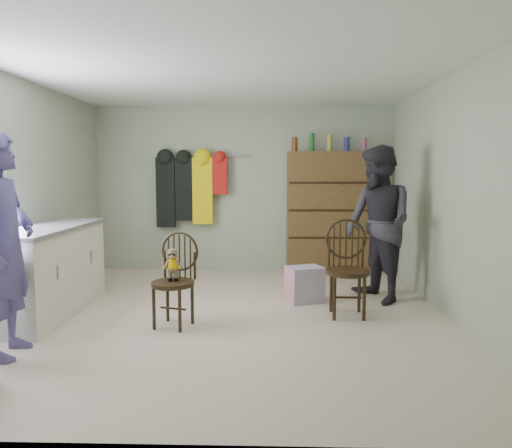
{
  "coord_description": "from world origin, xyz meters",
  "views": [
    {
      "loc": [
        0.41,
        -5.11,
        1.51
      ],
      "look_at": [
        0.25,
        0.2,
        0.95
      ],
      "focal_mm": 35.0,
      "sensor_mm": 36.0,
      "label": 1
    }
  ],
  "objects_px": {
    "chair_far": "(347,264)",
    "dresser": "(327,212)",
    "chair_front": "(175,274)",
    "counter": "(47,270)"
  },
  "relations": [
    {
      "from": "counter",
      "to": "chair_front",
      "type": "distance_m",
      "value": 1.47
    },
    {
      "from": "dresser",
      "to": "chair_far",
      "type": "bearing_deg",
      "value": -91.0
    },
    {
      "from": "chair_far",
      "to": "dresser",
      "type": "bearing_deg",
      "value": 89.77
    },
    {
      "from": "chair_far",
      "to": "dresser",
      "type": "distance_m",
      "value": 2.25
    },
    {
      "from": "chair_front",
      "to": "chair_far",
      "type": "relative_size",
      "value": 0.91
    },
    {
      "from": "chair_front",
      "to": "chair_far",
      "type": "distance_m",
      "value": 1.79
    },
    {
      "from": "chair_front",
      "to": "counter",
      "type": "bearing_deg",
      "value": -178.16
    },
    {
      "from": "chair_front",
      "to": "dresser",
      "type": "bearing_deg",
      "value": 71.66
    },
    {
      "from": "chair_front",
      "to": "chair_far",
      "type": "xyz_separation_m",
      "value": [
        1.74,
        0.42,
        0.03
      ]
    },
    {
      "from": "chair_front",
      "to": "dresser",
      "type": "xyz_separation_m",
      "value": [
        1.78,
        2.65,
        0.39
      ]
    }
  ]
}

